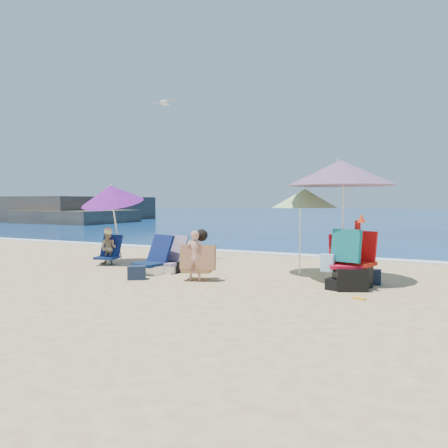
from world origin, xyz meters
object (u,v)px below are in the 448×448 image
at_px(umbrella_turquoise, 341,173).
at_px(umbrella_blue, 112,194).
at_px(chair_rainbow, 169,262).
at_px(chair_navy, 154,263).
at_px(furled_umbrella, 358,248).
at_px(person_left, 109,248).
at_px(camp_chair_right, 352,266).
at_px(person_center, 197,256).
at_px(seagull, 165,103).
at_px(umbrella_striped, 305,198).
at_px(camp_chair_left, 348,273).

bearing_deg(umbrella_turquoise, umbrella_blue, -179.20).
bearing_deg(chair_rainbow, chair_navy, -129.27).
bearing_deg(furled_umbrella, person_left, 175.02).
height_order(camp_chair_right, person_center, camp_chair_right).
relative_size(chair_rainbow, seagull, 1.00).
distance_m(umbrella_striped, furled_umbrella, 2.01).
bearing_deg(seagull, person_center, -45.88).
relative_size(umbrella_blue, camp_chair_left, 2.20).
distance_m(umbrella_striped, person_left, 4.97).
xyz_separation_m(furled_umbrella, camp_chair_right, (-0.12, 0.15, -0.36)).
bearing_deg(umbrella_blue, umbrella_turquoise, 0.80).
relative_size(umbrella_blue, furled_umbrella, 1.57).
xyz_separation_m(umbrella_blue, person_left, (0.05, -0.19, -1.32)).
distance_m(umbrella_turquoise, camp_chair_left, 2.04).
xyz_separation_m(camp_chair_right, person_center, (-2.88, -0.63, 0.10)).
bearing_deg(chair_rainbow, seagull, 125.48).
bearing_deg(person_center, chair_rainbow, 147.38).
bearing_deg(camp_chair_right, person_center, -167.70).
distance_m(chair_navy, camp_chair_right, 4.21).
bearing_deg(person_center, furled_umbrella, 9.04).
xyz_separation_m(umbrella_striped, furled_umbrella, (1.32, -1.24, -0.89)).
relative_size(chair_rainbow, camp_chair_right, 0.74).
distance_m(furled_umbrella, chair_navy, 4.36).
height_order(umbrella_blue, person_left, umbrella_blue).
xyz_separation_m(umbrella_striped, chair_rainbow, (-2.79, -1.01, -1.42)).
bearing_deg(chair_rainbow, camp_chair_left, -3.74).
relative_size(umbrella_turquoise, person_center, 2.57).
bearing_deg(umbrella_striped, person_center, -134.47).
relative_size(camp_chair_left, person_left, 1.04).
xyz_separation_m(chair_navy, person_center, (1.32, -0.44, 0.27)).
relative_size(umbrella_striped, person_left, 2.01).
xyz_separation_m(furled_umbrella, camp_chair_left, (-0.16, -0.03, -0.46)).
bearing_deg(umbrella_striped, camp_chair_right, -42.33).
relative_size(camp_chair_right, person_center, 1.07).
distance_m(umbrella_blue, person_center, 3.58).
bearing_deg(camp_chair_right, umbrella_striped, 137.67).
height_order(furled_umbrella, seagull, seagull).
xyz_separation_m(chair_navy, camp_chair_left, (4.18, 0.01, 0.07)).
bearing_deg(seagull, person_left, -121.33).
distance_m(camp_chair_right, person_left, 5.97).
bearing_deg(umbrella_striped, seagull, 171.06).
height_order(chair_navy, person_left, person_left).
xyz_separation_m(camp_chair_left, person_center, (-2.85, -0.45, 0.20)).
distance_m(camp_chair_left, seagull, 6.69).
height_order(umbrella_striped, furled_umbrella, umbrella_striped).
relative_size(umbrella_turquoise, camp_chair_right, 2.41).
distance_m(umbrella_turquoise, seagull, 5.31).
relative_size(camp_chair_right, person_left, 1.16).
bearing_deg(furled_umbrella, chair_navy, -179.46).
relative_size(umbrella_blue, person_center, 2.10).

